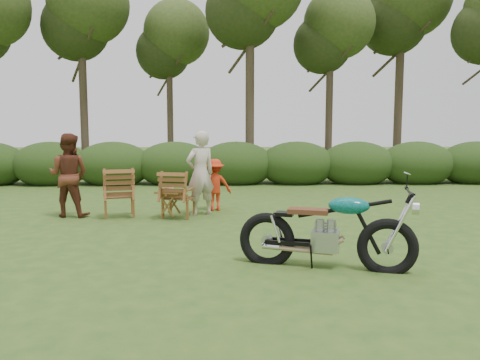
{
  "coord_description": "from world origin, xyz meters",
  "views": [
    {
      "loc": [
        -0.36,
        -6.27,
        1.8
      ],
      "look_at": [
        -0.1,
        1.92,
        0.9
      ],
      "focal_mm": 35.0,
      "sensor_mm": 36.0,
      "label": 1
    }
  ],
  "objects_px": {
    "lawn_chair_left": "(120,216)",
    "cup": "(170,189)",
    "side_table": "(171,205)",
    "motorcycle": "(325,267)",
    "child": "(215,210)",
    "adult_b": "(70,216)",
    "adult_a": "(201,215)",
    "lawn_chair_right": "(179,217)"
  },
  "relations": [
    {
      "from": "lawn_chair_left",
      "to": "cup",
      "type": "xyz_separation_m",
      "value": [
        1.07,
        -0.2,
        0.6
      ]
    },
    {
      "from": "lawn_chair_left",
      "to": "side_table",
      "type": "height_order",
      "value": "side_table"
    },
    {
      "from": "motorcycle",
      "to": "child",
      "type": "bearing_deg",
      "value": 126.41
    },
    {
      "from": "adult_b",
      "to": "child",
      "type": "relative_size",
      "value": 1.5
    },
    {
      "from": "lawn_chair_left",
      "to": "side_table",
      "type": "bearing_deg",
      "value": 153.74
    },
    {
      "from": "adult_a",
      "to": "child",
      "type": "distance_m",
      "value": 0.61
    },
    {
      "from": "adult_a",
      "to": "cup",
      "type": "bearing_deg",
      "value": -2.96
    },
    {
      "from": "adult_b",
      "to": "child",
      "type": "distance_m",
      "value": 3.04
    },
    {
      "from": "lawn_chair_right",
      "to": "adult_a",
      "type": "distance_m",
      "value": 0.5
    },
    {
      "from": "side_table",
      "to": "child",
      "type": "distance_m",
      "value": 1.27
    },
    {
      "from": "motorcycle",
      "to": "side_table",
      "type": "distance_m",
      "value": 4.2
    },
    {
      "from": "side_table",
      "to": "child",
      "type": "relative_size",
      "value": 0.48
    },
    {
      "from": "side_table",
      "to": "cup",
      "type": "height_order",
      "value": "cup"
    },
    {
      "from": "motorcycle",
      "to": "cup",
      "type": "height_order",
      "value": "cup"
    },
    {
      "from": "side_table",
      "to": "adult_a",
      "type": "height_order",
      "value": "adult_a"
    },
    {
      "from": "adult_a",
      "to": "motorcycle",
      "type": "bearing_deg",
      "value": 84.77
    },
    {
      "from": "lawn_chair_right",
      "to": "adult_a",
      "type": "height_order",
      "value": "adult_a"
    },
    {
      "from": "cup",
      "to": "child",
      "type": "distance_m",
      "value": 1.36
    },
    {
      "from": "child",
      "to": "motorcycle",
      "type": "bearing_deg",
      "value": 98.4
    },
    {
      "from": "cup",
      "to": "motorcycle",
      "type": "bearing_deg",
      "value": -55.17
    },
    {
      "from": "adult_a",
      "to": "child",
      "type": "xyz_separation_m",
      "value": [
        0.29,
        0.53,
        0.0
      ]
    },
    {
      "from": "lawn_chair_left",
      "to": "adult_a",
      "type": "bearing_deg",
      "value": 169.87
    },
    {
      "from": "side_table",
      "to": "lawn_chair_left",
      "type": "bearing_deg",
      "value": 167.89
    },
    {
      "from": "adult_b",
      "to": "side_table",
      "type": "bearing_deg",
      "value": 179.02
    },
    {
      "from": "motorcycle",
      "to": "lawn_chair_right",
      "type": "relative_size",
      "value": 2.28
    },
    {
      "from": "lawn_chair_right",
      "to": "lawn_chair_left",
      "type": "relative_size",
      "value": 0.95
    },
    {
      "from": "lawn_chair_left",
      "to": "cup",
      "type": "bearing_deg",
      "value": 155.43
    },
    {
      "from": "lawn_chair_left",
      "to": "cup",
      "type": "relative_size",
      "value": 7.79
    },
    {
      "from": "lawn_chair_right",
      "to": "adult_b",
      "type": "xyz_separation_m",
      "value": [
        -2.25,
        0.17,
        0.0
      ]
    },
    {
      "from": "motorcycle",
      "to": "side_table",
      "type": "height_order",
      "value": "motorcycle"
    },
    {
      "from": "motorcycle",
      "to": "adult_b",
      "type": "relative_size",
      "value": 1.27
    },
    {
      "from": "adult_a",
      "to": "side_table",
      "type": "bearing_deg",
      "value": -0.19
    },
    {
      "from": "adult_b",
      "to": "child",
      "type": "xyz_separation_m",
      "value": [
        2.97,
        0.61,
        0.0
      ]
    },
    {
      "from": "lawn_chair_left",
      "to": "child",
      "type": "xyz_separation_m",
      "value": [
        1.95,
        0.65,
        0.0
      ]
    },
    {
      "from": "motorcycle",
      "to": "side_table",
      "type": "bearing_deg",
      "value": 141.9
    },
    {
      "from": "adult_a",
      "to": "lawn_chair_right",
      "type": "bearing_deg",
      "value": -0.63
    },
    {
      "from": "motorcycle",
      "to": "adult_a",
      "type": "distance_m",
      "value": 4.19
    },
    {
      "from": "lawn_chair_right",
      "to": "side_table",
      "type": "distance_m",
      "value": 0.33
    },
    {
      "from": "motorcycle",
      "to": "adult_a",
      "type": "bearing_deg",
      "value": 132.54
    },
    {
      "from": "cup",
      "to": "adult_a",
      "type": "bearing_deg",
      "value": 27.95
    },
    {
      "from": "adult_b",
      "to": "lawn_chair_left",
      "type": "bearing_deg",
      "value": -175.78
    },
    {
      "from": "adult_b",
      "to": "child",
      "type": "bearing_deg",
      "value": -162.01
    }
  ]
}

